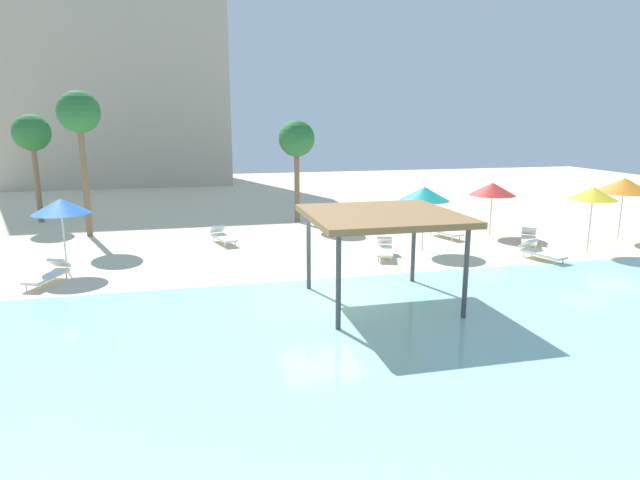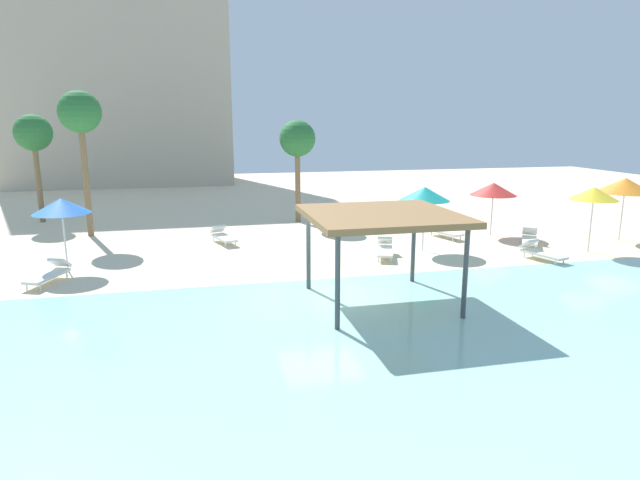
% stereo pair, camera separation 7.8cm
% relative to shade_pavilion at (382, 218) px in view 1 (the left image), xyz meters
% --- Properties ---
extents(ground_plane, '(80.00, 80.00, 0.00)m').
position_rel_shade_pavilion_xyz_m(ground_plane, '(-1.54, 1.24, -2.59)').
color(ground_plane, beige).
extents(lagoon_water, '(44.00, 13.50, 0.04)m').
position_rel_shade_pavilion_xyz_m(lagoon_water, '(-1.54, -4.01, -2.57)').
color(lagoon_water, '#99D1C6').
rests_on(lagoon_water, ground).
extents(shade_pavilion, '(4.29, 4.29, 2.76)m').
position_rel_shade_pavilion_xyz_m(shade_pavilion, '(0.00, 0.00, 0.00)').
color(shade_pavilion, '#42474C').
rests_on(shade_pavilion, ground).
extents(beach_umbrella_yellow_0, '(1.90, 1.90, 2.71)m').
position_rel_shade_pavilion_xyz_m(beach_umbrella_yellow_0, '(10.63, 4.16, -0.15)').
color(beach_umbrella_yellow_0, silver).
rests_on(beach_umbrella_yellow_0, ground).
extents(beach_umbrella_blue_1, '(1.99, 1.99, 2.67)m').
position_rel_shade_pavilion_xyz_m(beach_umbrella_blue_1, '(-9.90, 6.02, -0.21)').
color(beach_umbrella_blue_1, silver).
rests_on(beach_umbrella_blue_1, ground).
extents(beach_umbrella_red_2, '(2.16, 2.16, 2.50)m').
position_rel_shade_pavilion_xyz_m(beach_umbrella_red_2, '(8.47, 8.18, -0.39)').
color(beach_umbrella_red_2, silver).
rests_on(beach_umbrella_red_2, ground).
extents(beach_umbrella_orange_3, '(2.44, 2.44, 2.85)m').
position_rel_shade_pavilion_xyz_m(beach_umbrella_orange_3, '(13.63, 5.83, -0.09)').
color(beach_umbrella_orange_3, silver).
rests_on(beach_umbrella_orange_3, ground).
extents(beach_umbrella_teal_4, '(2.09, 2.09, 2.69)m').
position_rel_shade_pavilion_xyz_m(beach_umbrella_teal_4, '(4.04, 6.04, -0.20)').
color(beach_umbrella_teal_4, silver).
rests_on(beach_umbrella_teal_4, ground).
extents(lounge_chair_0, '(1.14, 1.99, 0.74)m').
position_rel_shade_pavilion_xyz_m(lounge_chair_0, '(-4.10, 9.35, -2.26)').
color(lounge_chair_0, white).
rests_on(lounge_chair_0, ground).
extents(lounge_chair_1, '(1.26, 1.98, 0.74)m').
position_rel_shade_pavilion_xyz_m(lounge_chair_1, '(-10.15, 4.58, -2.26)').
color(lounge_chair_1, white).
rests_on(lounge_chair_1, ground).
extents(lounge_chair_2, '(1.19, 1.99, 0.74)m').
position_rel_shade_pavilion_xyz_m(lounge_chair_2, '(2.09, 5.34, -2.26)').
color(lounge_chair_2, white).
rests_on(lounge_chair_2, ground).
extents(lounge_chair_3, '(1.53, 1.92, 0.74)m').
position_rel_shade_pavilion_xyz_m(lounge_chair_3, '(8.90, 5.70, -2.26)').
color(lounge_chair_3, white).
rests_on(lounge_chair_3, ground).
extents(lounge_chair_4, '(1.12, 1.99, 0.74)m').
position_rel_shade_pavilion_xyz_m(lounge_chair_4, '(6.04, 8.23, -2.26)').
color(lounge_chair_4, white).
rests_on(lounge_chair_4, ground).
extents(lounge_chair_5, '(1.10, 1.99, 0.74)m').
position_rel_shade_pavilion_xyz_m(lounge_chair_5, '(7.86, 3.45, -2.26)').
color(lounge_chair_5, white).
rests_on(lounge_chair_5, ground).
extents(palm_tree_0, '(1.90, 1.90, 6.70)m').
position_rel_shade_pavilion_xyz_m(palm_tree_0, '(-10.13, 12.34, 2.97)').
color(palm_tree_0, brown).
rests_on(palm_tree_0, ground).
extents(palm_tree_1, '(1.90, 1.90, 5.69)m').
position_rel_shade_pavilion_xyz_m(palm_tree_1, '(-13.28, 16.76, 2.02)').
color(palm_tree_1, brown).
rests_on(palm_tree_1, ground).
extents(palm_tree_2, '(1.90, 1.90, 5.38)m').
position_rel_shade_pavilion_xyz_m(palm_tree_2, '(0.16, 13.69, 1.73)').
color(palm_tree_2, brown).
rests_on(palm_tree_2, ground).
extents(hotel_block_0, '(18.11, 8.17, 19.18)m').
position_rel_shade_pavilion_xyz_m(hotel_block_0, '(-10.95, 35.14, 7.00)').
color(hotel_block_0, '#B2A893').
rests_on(hotel_block_0, ground).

